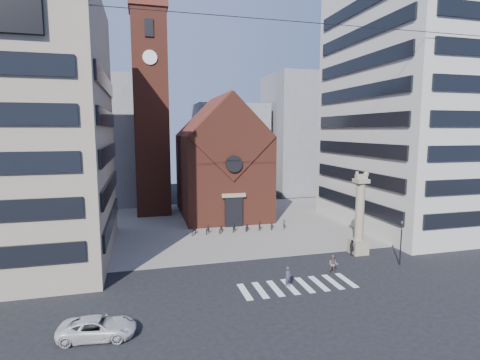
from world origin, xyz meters
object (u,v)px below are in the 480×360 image
object	(u,v)px
pedestrian_1	(333,265)
traffic_light	(401,242)
white_car	(98,328)
scooter_0	(194,230)
pedestrian_2	(352,248)
pedestrian_0	(288,277)
lion_column	(359,221)

from	to	relation	value
pedestrian_1	traffic_light	bearing A→B (deg)	32.83
white_car	scooter_0	distance (m)	23.33
traffic_light	pedestrian_2	world-z (taller)	traffic_light
pedestrian_0	pedestrian_1	world-z (taller)	pedestrian_1
traffic_light	pedestrian_2	xyz separation A→B (m)	(-3.00, 3.57, -1.44)
traffic_light	scooter_0	distance (m)	23.52
scooter_0	pedestrian_0	bearing A→B (deg)	-49.35
pedestrian_0	pedestrian_2	world-z (taller)	pedestrian_0
pedestrian_2	pedestrian_0	bearing A→B (deg)	131.63
pedestrian_1	lion_column	bearing A→B (deg)	69.22
pedestrian_1	pedestrian_2	size ratio (longest dim) A/B	1.03
traffic_light	white_car	distance (m)	27.36
traffic_light	pedestrian_1	xyz separation A→B (m)	(-7.32, -0.41, -1.41)
traffic_light	white_car	xyz separation A→B (m)	(-26.63, -6.07, -1.64)
pedestrian_1	scooter_0	xyz separation A→B (m)	(-10.32, 15.87, -0.33)
lion_column	pedestrian_1	xyz separation A→B (m)	(-5.33, -4.41, -2.58)
lion_column	traffic_light	xyz separation A→B (m)	(1.99, -4.00, -1.17)
pedestrian_0	scooter_0	world-z (taller)	pedestrian_0
traffic_light	scooter_0	bearing A→B (deg)	138.77
lion_column	pedestrian_2	world-z (taller)	lion_column
lion_column	traffic_light	world-z (taller)	lion_column
lion_column	traffic_light	size ratio (longest dim) A/B	2.02
traffic_light	pedestrian_1	size ratio (longest dim) A/B	2.45
scooter_0	pedestrian_2	bearing A→B (deg)	-15.31
traffic_light	scooter_0	xyz separation A→B (m)	(-17.64, 15.46, -1.74)
lion_column	white_car	distance (m)	26.76
lion_column	white_car	xyz separation A→B (m)	(-24.64, -10.07, -2.81)
white_car	scooter_0	bearing A→B (deg)	-15.86
pedestrian_1	pedestrian_2	world-z (taller)	pedestrian_1
lion_column	pedestrian_1	world-z (taller)	lion_column
traffic_light	white_car	bearing A→B (deg)	-167.16
white_car	pedestrian_2	xyz separation A→B (m)	(23.63, 9.64, 0.20)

